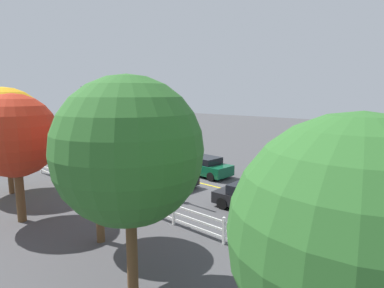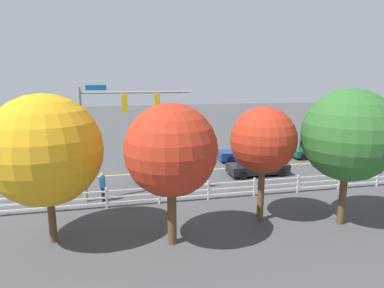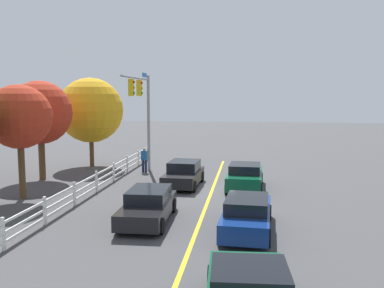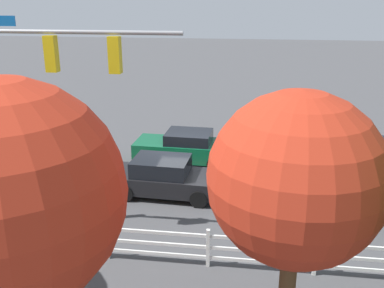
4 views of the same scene
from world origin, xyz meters
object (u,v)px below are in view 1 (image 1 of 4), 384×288
object	(u,v)px
car_1	(254,199)
pedestrian	(92,170)
car_3	(204,166)
tree_1	(15,136)
car_4	(301,185)
tree_0	(129,151)
tree_4	(6,127)
car_0	(168,174)
tree_2	(353,239)
tree_3	(96,144)

from	to	relation	value
car_1	pedestrian	size ratio (longest dim) A/B	2.63
car_3	tree_1	world-z (taller)	tree_1
car_4	pedestrian	xyz separation A→B (m)	(11.58, 6.93, 0.25)
tree_0	tree_4	bearing A→B (deg)	-4.64
car_0	car_4	bearing A→B (deg)	28.10
tree_0	car_0	bearing A→B (deg)	-49.09
car_0	tree_2	distance (m)	16.65
car_0	tree_0	distance (m)	12.25
tree_0	tree_2	distance (m)	6.06
car_4	tree_0	world-z (taller)	tree_0
car_3	tree_3	xyz separation A→B (m)	(-3.71, 11.10, 3.41)
tree_0	tree_2	xyz separation A→B (m)	(-6.03, 0.16, -0.65)
car_0	tree_4	world-z (taller)	tree_4
car_0	tree_2	size ratio (longest dim) A/B	0.71
car_1	car_4	size ratio (longest dim) A/B	0.93
car_0	car_1	world-z (taller)	car_0
car_1	car_3	bearing A→B (deg)	148.17
tree_3	car_1	bearing A→B (deg)	-112.25
tree_2	pedestrian	bearing A→B (deg)	-17.89
car_4	tree_2	world-z (taller)	tree_2
tree_0	tree_4	world-z (taller)	tree_0
car_0	tree_1	distance (m)	9.64
tree_1	tree_4	xyz separation A→B (m)	(5.07, -1.24, -0.02)
car_4	tree_2	xyz separation A→B (m)	(-6.03, 12.61, 3.09)
car_1	car_0	bearing A→B (deg)	175.09
pedestrian	tree_2	xyz separation A→B (m)	(-17.61, 5.69, 2.84)
tree_0	car_3	bearing A→B (deg)	-58.90
tree_4	car_4	bearing A→B (deg)	-139.84
tree_4	tree_2	bearing A→B (deg)	176.31
tree_0	tree_2	size ratio (longest dim) A/B	1.14
tree_2	tree_4	xyz separation A→B (m)	(19.49, -1.26, 0.34)
pedestrian	tree_3	world-z (taller)	tree_3
car_3	car_4	bearing A→B (deg)	-176.44
car_1	tree_3	size ratio (longest dim) A/B	0.78
car_4	tree_1	size ratio (longest dim) A/B	0.79
tree_1	tree_0	bearing A→B (deg)	-178.98
tree_3	pedestrian	bearing A→B (deg)	-28.75
tree_0	tree_4	distance (m)	13.51
car_4	pedestrian	bearing A→B (deg)	34.31
tree_0	tree_2	world-z (taller)	tree_0
car_3	pedestrian	distance (m)	7.96
car_4	tree_1	bearing A→B (deg)	59.76
tree_0	car_1	bearing A→B (deg)	-84.74
car_0	car_1	bearing A→B (deg)	-0.76
car_1	tree_2	xyz separation A→B (m)	(-6.80, 8.57, 3.10)
car_3	tree_2	distance (m)	18.60
tree_1	tree_2	world-z (taller)	tree_1
tree_3	tree_0	bearing A→B (deg)	162.02
tree_3	tree_4	xyz separation A→B (m)	(9.74, 0.11, 0.00)
tree_2	tree_3	world-z (taller)	tree_2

